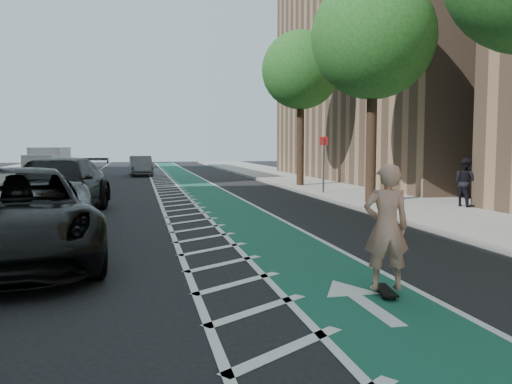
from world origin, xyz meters
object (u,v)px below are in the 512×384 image
object	(u,v)px
skateboarder	(386,227)
suv_far	(56,187)
suv_near	(16,216)
barrel_a	(50,199)

from	to	relation	value
skateboarder	suv_far	bearing A→B (deg)	-49.54
skateboarder	suv_near	bearing A→B (deg)	-21.25
suv_far	suv_near	bearing A→B (deg)	-80.51
suv_near	skateboarder	bearing A→B (deg)	-39.41
barrel_a	suv_near	bearing A→B (deg)	-85.90
skateboarder	barrel_a	xyz separation A→B (m)	(-6.12, 10.72, -0.51)
skateboarder	suv_near	size ratio (longest dim) A/B	0.29
suv_near	suv_far	bearing A→B (deg)	84.26
suv_far	barrel_a	bearing A→B (deg)	121.41
suv_far	barrel_a	xyz separation A→B (m)	(-0.29, 0.65, -0.40)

